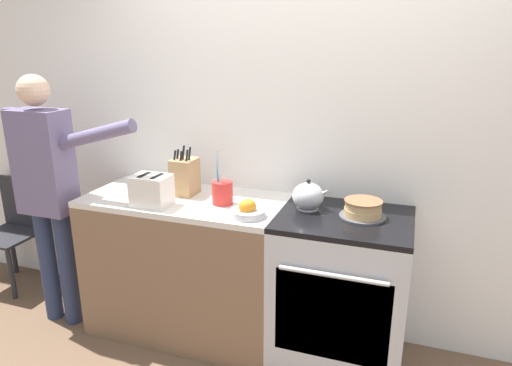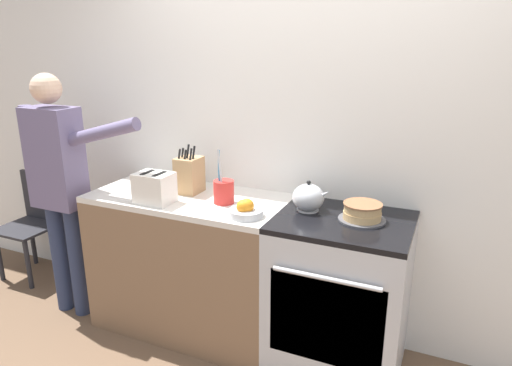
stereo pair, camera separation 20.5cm
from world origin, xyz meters
TOP-DOWN VIEW (x-y plane):
  - wall_back at (0.00, 0.63)m, footprint 8.00×0.04m
  - counter_cabinet at (-0.67, 0.30)m, footprint 1.23×0.61m
  - stove_range at (0.31, 0.30)m, footprint 0.73×0.64m
  - layer_cake at (0.40, 0.33)m, footprint 0.25×0.25m
  - tea_kettle at (0.09, 0.36)m, footprint 0.22×0.18m
  - knife_block at (-0.70, 0.37)m, footprint 0.14×0.16m
  - utensil_crock at (-0.40, 0.28)m, footprint 0.12×0.12m
  - fruit_bowl at (-0.19, 0.13)m, footprint 0.19×0.19m
  - toaster at (-0.78, 0.12)m, footprint 0.23×0.16m
  - person_baker at (-1.53, 0.11)m, footprint 0.93×0.20m
  - dining_chair at (-2.23, 0.44)m, footprint 0.40×0.40m

SIDE VIEW (x-z plane):
  - counter_cabinet at x=-0.67m, z-range 0.00..0.92m
  - stove_range at x=0.31m, z-range 0.00..0.92m
  - dining_chair at x=-2.23m, z-range 0.06..0.89m
  - fruit_bowl at x=-0.19m, z-range 0.90..1.01m
  - layer_cake at x=0.40m, z-range 0.91..1.01m
  - person_baker at x=-1.53m, z-range 0.16..1.81m
  - utensil_crock at x=-0.40m, z-range 0.82..1.15m
  - tea_kettle at x=0.09m, z-range 0.90..1.08m
  - toaster at x=-0.78m, z-range 0.91..1.10m
  - knife_block at x=-0.70m, z-range 0.88..1.18m
  - wall_back at x=0.00m, z-range 0.00..2.60m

